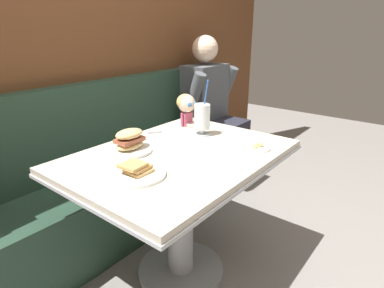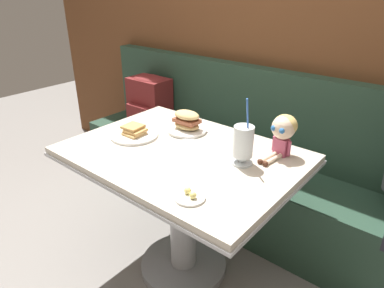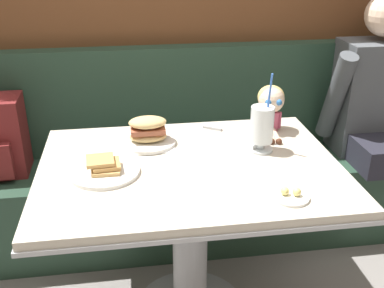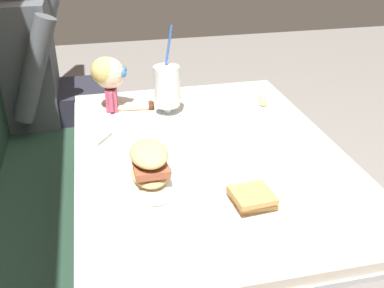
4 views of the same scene
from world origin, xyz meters
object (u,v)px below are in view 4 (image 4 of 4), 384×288
Objects in this scene: butter_knife at (108,135)px; seated_doll at (110,76)px; butter_saucer at (263,104)px; milkshake_glass at (167,89)px; sandwich_plate at (150,169)px; toast_plate at (252,204)px; diner_patron at (37,60)px.

butter_knife is 0.92× the size of seated_doll.
butter_saucer is 0.57m from seated_doll.
milkshake_glass is 0.45m from sandwich_plate.
toast_plate is at bearing -126.33° from sandwich_plate.
milkshake_glass is at bearing -61.58° from butter_knife.
diner_patron reaches higher than butter_knife.
sandwich_plate is 1.25m from diner_patron.
toast_plate is 1.14× the size of sandwich_plate.
butter_knife is 0.92m from diner_patron.
toast_plate reaches higher than butter_saucer.
diner_patron is at bearing 17.69° from sandwich_plate.
seated_doll is at bearing -154.73° from diner_patron.
toast_plate is 1.49m from diner_patron.
butter_knife is (0.48, 0.32, -0.01)m from toast_plate.
sandwich_plate is 1.07× the size of butter_knife.
milkshake_glass is at bearing -146.48° from diner_patron.
toast_plate is at bearing -155.86° from diner_patron.
seated_doll is at bearing 23.03° from toast_plate.
butter_knife is 0.25× the size of diner_patron.
diner_patron is (0.67, 0.31, -0.13)m from seated_doll.
butter_knife is (-0.12, 0.22, -0.10)m from milkshake_glass.
seated_doll is at bearing 63.66° from milkshake_glass.
sandwich_plate is at bearing 131.39° from butter_saucer.
toast_plate is 1.22× the size of butter_knife.
sandwich_plate is at bearing -163.44° from butter_knife.
butter_knife is at bearing 101.18° from butter_saucer.
butter_saucer is at bearing -78.82° from butter_knife.
diner_patron is at bearing 18.09° from butter_knife.
seated_doll reaches higher than butter_knife.
diner_patron is at bearing 48.51° from butter_saucer.
diner_patron is (0.88, 0.29, -0.00)m from butter_knife.
sandwich_plate is (0.17, 0.23, 0.03)m from toast_plate.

